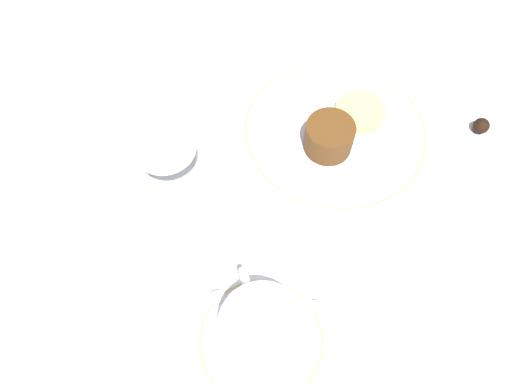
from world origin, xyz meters
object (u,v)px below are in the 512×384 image
object	(u,v)px
dessert_cake	(329,137)
fork	(289,41)
dinner_plate	(334,132)
wine_glass	(161,137)
coffee_cup	(262,331)

from	to	relation	value
dessert_cake	fork	bearing A→B (deg)	-6.87
dinner_plate	wine_glass	bearing A→B (deg)	85.80
fork	coffee_cup	bearing A→B (deg)	155.64
dessert_cake	wine_glass	bearing A→B (deg)	79.42
dinner_plate	fork	world-z (taller)	dinner_plate
coffee_cup	fork	xyz separation A→B (m)	(0.40, -0.18, -0.04)
wine_glass	dessert_cake	distance (m)	0.20
fork	dessert_cake	world-z (taller)	dessert_cake
coffee_cup	dessert_cake	bearing A→B (deg)	-38.17
dinner_plate	fork	distance (m)	0.18
coffee_cup	dinner_plate	bearing A→B (deg)	-38.74
dinner_plate	dessert_cake	size ratio (longest dim) A/B	4.13
dinner_plate	wine_glass	size ratio (longest dim) A/B	2.24
coffee_cup	fork	distance (m)	0.44
wine_glass	dinner_plate	bearing A→B (deg)	-94.20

